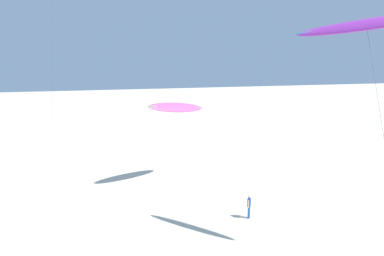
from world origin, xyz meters
The scene contains 3 objects.
flying_kite_2 centered at (2.76, 33.94, 6.96)m, with size 6.36×5.60×7.76m.
flying_kite_3 centered at (8.66, 17.97, 12.98)m, with size 5.35×10.14×13.82m.
person_far_watcher centered at (5.28, 24.39, 0.94)m, with size 0.38×0.40×1.71m.
Camera 1 is at (-7.06, 0.46, 11.15)m, focal length 36.91 mm.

